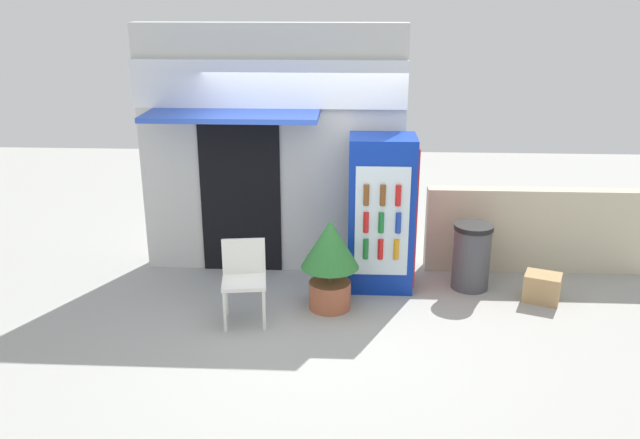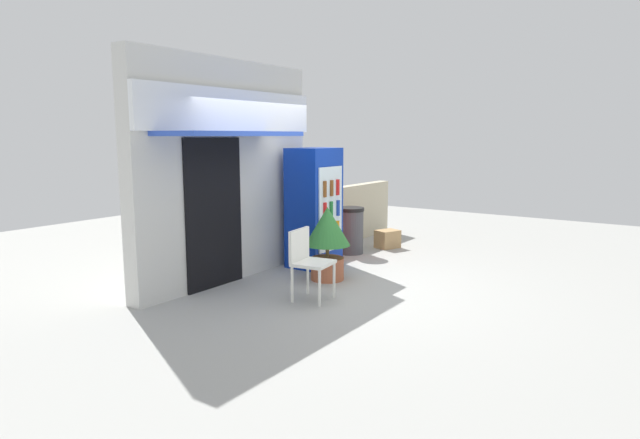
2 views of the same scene
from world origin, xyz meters
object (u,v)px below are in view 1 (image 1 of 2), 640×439
object	(u,v)px
drink_cooler	(382,214)
potted_plant_near_shop	(330,256)
plastic_chair	(244,274)
trash_bin	(471,256)
cardboard_box	(542,287)

from	to	relation	value
drink_cooler	potted_plant_near_shop	xyz separation A→B (m)	(-0.58, -0.63, -0.29)
plastic_chair	trash_bin	xyz separation A→B (m)	(2.57, 0.94, -0.12)
trash_bin	cardboard_box	world-z (taller)	trash_bin
trash_bin	plastic_chair	bearing A→B (deg)	-159.98
drink_cooler	plastic_chair	world-z (taller)	drink_cooler
drink_cooler	plastic_chair	bearing A→B (deg)	-147.85
potted_plant_near_shop	trash_bin	xyz separation A→B (m)	(1.66, 0.63, -0.22)
trash_bin	cardboard_box	xyz separation A→B (m)	(0.77, -0.32, -0.24)
drink_cooler	cardboard_box	distance (m)	2.03
plastic_chair	potted_plant_near_shop	bearing A→B (deg)	18.85
plastic_chair	trash_bin	bearing A→B (deg)	20.02
drink_cooler	cardboard_box	world-z (taller)	drink_cooler
plastic_chair	potted_plant_near_shop	size ratio (longest dim) A/B	0.85
potted_plant_near_shop	cardboard_box	size ratio (longest dim) A/B	2.64
potted_plant_near_shop	cardboard_box	world-z (taller)	potted_plant_near_shop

